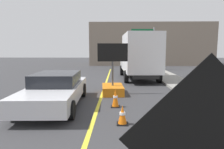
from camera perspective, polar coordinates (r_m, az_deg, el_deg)
lane_center_stripe at (r=6.44m, az=-5.85°, el=-14.29°), size 0.14×36.00×0.01m
roadwork_sign at (r=2.15m, az=25.52°, el=-17.98°), size 1.63×0.06×2.33m
arrow_board_trailer at (r=10.56m, az=0.18°, el=-3.05°), size 1.60×1.88×2.70m
box_truck at (r=15.89m, az=7.87°, el=5.49°), size 2.92×6.82×3.57m
pickup_car at (r=8.65m, az=-16.04°, el=-4.17°), size 2.32×5.15×1.38m
highway_guide_sign at (r=23.79m, az=10.25°, el=9.64°), size 2.78×0.34×5.00m
far_building_block at (r=32.52m, az=10.78°, el=8.54°), size 18.61×6.40×6.40m
traffic_cone_mid_lane at (r=6.35m, az=3.05°, el=-11.70°), size 0.36×0.36×0.62m
traffic_cone_far_lane at (r=8.16m, az=0.99°, el=-6.89°), size 0.36×0.36×0.76m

